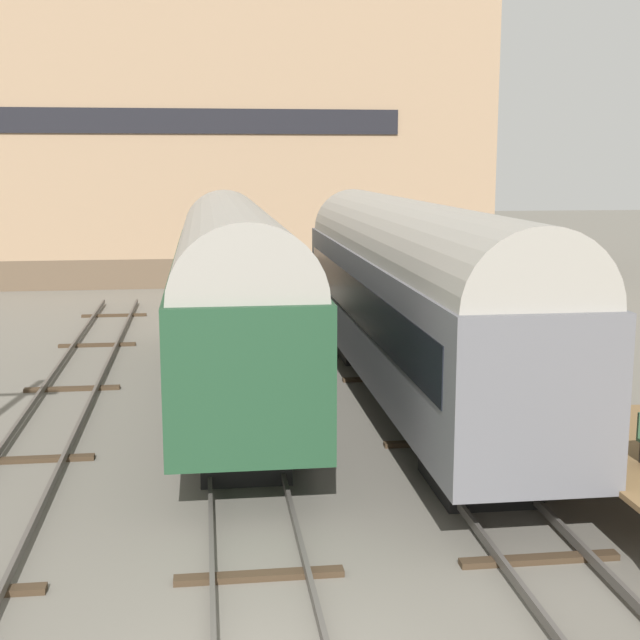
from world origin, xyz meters
TOP-DOWN VIEW (x-y plane):
  - train_car_grey at (4.46, 12.21)m, footprint 2.89×18.23m
  - train_car_green at (0.00, 13.72)m, footprint 3.03×17.37m
  - warehouse_building at (-3.11, 40.87)m, footprint 34.58×12.06m

SIDE VIEW (x-z plane):
  - train_car_green at x=0.00m, z-range 0.36..5.65m
  - train_car_grey at x=4.46m, z-range 0.39..5.72m
  - warehouse_building at x=-3.11m, z-range 0.00..14.89m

